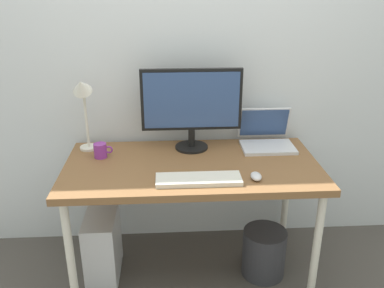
% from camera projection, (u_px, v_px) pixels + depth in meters
% --- Properties ---
extents(ground_plane, '(6.00, 6.00, 0.00)m').
position_uv_depth(ground_plane, '(192.00, 268.00, 2.60)').
color(ground_plane, '#4C4742').
extents(back_wall, '(4.40, 0.04, 2.60)m').
position_uv_depth(back_wall, '(188.00, 48.00, 2.49)').
color(back_wall, silver).
rests_on(back_wall, ground_plane).
extents(desk, '(1.43, 0.72, 0.73)m').
position_uv_depth(desk, '(192.00, 173.00, 2.35)').
color(desk, brown).
rests_on(desk, ground_plane).
extents(monitor, '(0.60, 0.20, 0.49)m').
position_uv_depth(monitor, '(192.00, 104.00, 2.43)').
color(monitor, black).
rests_on(monitor, desk).
extents(laptop, '(0.32, 0.28, 0.22)m').
position_uv_depth(laptop, '(266.00, 137.00, 2.56)').
color(laptop, silver).
rests_on(laptop, desk).
extents(desk_lamp, '(0.11, 0.16, 0.46)m').
position_uv_depth(desk_lamp, '(83.00, 98.00, 2.37)').
color(desk_lamp, silver).
rests_on(desk_lamp, desk).
extents(keyboard, '(0.44, 0.14, 0.02)m').
position_uv_depth(keyboard, '(199.00, 179.00, 2.12)').
color(keyboard, silver).
rests_on(keyboard, desk).
extents(mouse, '(0.06, 0.09, 0.03)m').
position_uv_depth(mouse, '(256.00, 176.00, 2.14)').
color(mouse, silver).
rests_on(mouse, desk).
extents(coffee_mug, '(0.11, 0.07, 0.09)m').
position_uv_depth(coffee_mug, '(101.00, 150.00, 2.39)').
color(coffee_mug, purple).
rests_on(coffee_mug, desk).
extents(computer_tower, '(0.18, 0.36, 0.42)m').
position_uv_depth(computer_tower, '(103.00, 245.00, 2.47)').
color(computer_tower, silver).
rests_on(computer_tower, ground_plane).
extents(wastebasket, '(0.26, 0.26, 0.30)m').
position_uv_depth(wastebasket, '(264.00, 252.00, 2.50)').
color(wastebasket, '#333338').
rests_on(wastebasket, ground_plane).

